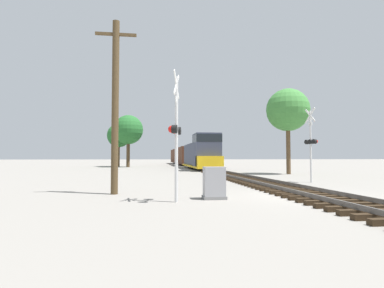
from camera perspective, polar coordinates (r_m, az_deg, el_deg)
The scene contains 10 objects.
ground_plane at distance 13.34m, azimuth 21.36°, elevation -9.31°, with size 400.00×400.00×0.00m, color gray.
rail_track_bed at distance 13.32m, azimuth 21.35°, elevation -8.73°, with size 2.60×160.00×0.31m.
freight_train at distance 56.08m, azimuth -1.04°, elevation -2.25°, with size 2.99×48.92×4.39m.
crossing_signal_near at distance 10.89m, azimuth -3.12°, elevation 2.47°, with size 0.54×1.01×4.73m.
crossing_signal_far at distance 20.56m, azimuth 21.72°, elevation 0.34°, with size 0.47×1.02×4.76m.
relay_cabinet at distance 11.70m, azimuth 4.24°, elevation -7.45°, with size 0.89×0.64×1.24m.
utility_pole at distance 13.74m, azimuth -14.42°, elevation 7.38°, with size 1.80×0.31×7.69m.
tree_far_right at distance 30.16m, azimuth 17.78°, elevation 6.12°, with size 4.06×4.06×8.15m.
tree_mid_background at distance 49.69m, azimuth -12.03°, elevation 2.63°, with size 4.74×4.74×8.44m.
tree_deep_background at distance 53.17m, azimuth -13.72°, elevation 1.59°, with size 4.09×4.09×7.41m.
Camera 1 is at (-6.38, -11.60, 1.62)m, focal length 28.00 mm.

